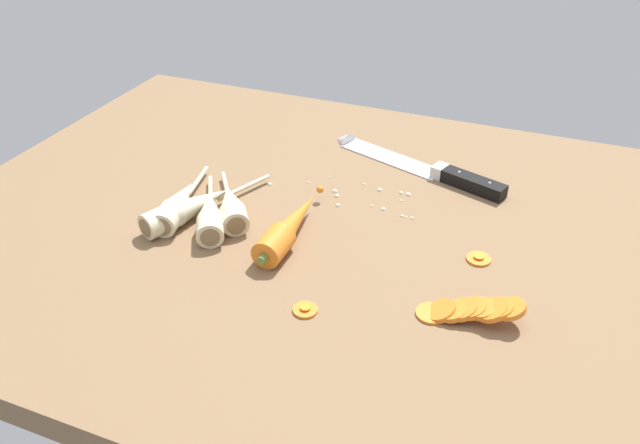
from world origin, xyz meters
TOP-DOWN VIEW (x-y plane):
  - ground_plane at (0.00, 0.00)cm, footprint 120.00×90.00cm
  - chefs_knife at (7.29, 22.72)cm, footprint 33.91×14.47cm
  - whole_carrot at (-3.34, -5.88)cm, footprint 4.33×21.34cm
  - parsnip_front at (-15.83, -6.86)cm, footprint 11.71×17.83cm
  - parsnip_mid_left at (-21.90, -6.16)cm, footprint 6.46×20.14cm
  - parsnip_mid_right at (-14.06, -3.46)cm, footprint 12.28×15.96cm
  - parsnip_back at (-19.68, -6.46)cm, footprint 11.36×23.02cm
  - carrot_slice_stack at (24.52, -13.25)cm, footprint 13.04×5.87cm
  - carrot_slice_stray_near at (23.37, -0.62)cm, footprint 3.44×3.44cm
  - carrot_slice_stray_mid at (5.06, -19.62)cm, footprint 3.18×3.18cm
  - mince_crumbs at (2.39, 9.57)cm, footprint 25.51×8.69cm

SIDE VIEW (x-z plane):
  - ground_plane at x=0.00cm, z-range -4.00..0.00cm
  - carrot_slice_stray_near at x=23.37cm, z-range 0.01..0.71cm
  - carrot_slice_stray_mid at x=5.06cm, z-range 0.01..0.71cm
  - mince_crumbs at x=2.39cm, z-range -0.07..0.82cm
  - chefs_knife at x=7.29cm, z-range -1.44..2.74cm
  - carrot_slice_stack at x=24.52cm, z-range -0.76..3.40cm
  - parsnip_back at x=-19.68cm, z-range -0.02..3.98cm
  - parsnip_mid_left at x=-21.90cm, z-range -0.02..3.98cm
  - parsnip_front at x=-15.83cm, z-range -0.02..3.98cm
  - parsnip_mid_right at x=-14.06cm, z-range -0.02..3.98cm
  - whole_carrot at x=-3.34cm, z-range 0.00..4.20cm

